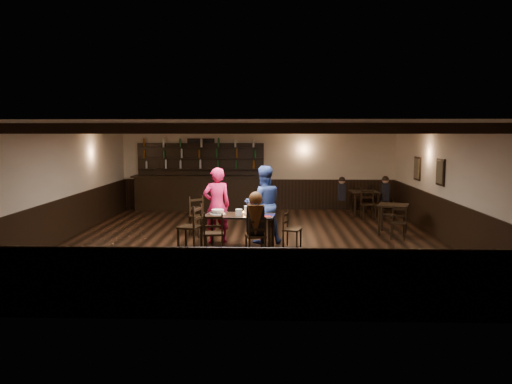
{
  "coord_description": "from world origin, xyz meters",
  "views": [
    {
      "loc": [
        0.45,
        -11.49,
        2.52
      ],
      "look_at": [
        0.07,
        0.2,
        1.14
      ],
      "focal_mm": 35.0,
      "sensor_mm": 36.0,
      "label": 1
    }
  ],
  "objects_px": {
    "bar_counter": "(200,188)",
    "cake": "(218,212)",
    "dining_table": "(240,219)",
    "man_blue": "(263,205)",
    "chair_near_left": "(213,231)",
    "chair_near_right": "(256,233)",
    "woman_pink": "(217,205)"
  },
  "relations": [
    {
      "from": "man_blue",
      "to": "bar_counter",
      "type": "xyz_separation_m",
      "value": [
        -2.16,
        4.87,
        -0.17
      ]
    },
    {
      "from": "man_blue",
      "to": "bar_counter",
      "type": "height_order",
      "value": "bar_counter"
    },
    {
      "from": "cake",
      "to": "woman_pink",
      "type": "bearing_deg",
      "value": 98.66
    },
    {
      "from": "man_blue",
      "to": "cake",
      "type": "distance_m",
      "value": 1.14
    },
    {
      "from": "chair_near_left",
      "to": "man_blue",
      "type": "distance_m",
      "value": 1.67
    },
    {
      "from": "dining_table",
      "to": "chair_near_left",
      "type": "bearing_deg",
      "value": -127.28
    },
    {
      "from": "chair_near_left",
      "to": "man_blue",
      "type": "xyz_separation_m",
      "value": [
        1.01,
        1.28,
        0.36
      ]
    },
    {
      "from": "man_blue",
      "to": "chair_near_left",
      "type": "bearing_deg",
      "value": 39.41
    },
    {
      "from": "woman_pink",
      "to": "man_blue",
      "type": "height_order",
      "value": "man_blue"
    },
    {
      "from": "dining_table",
      "to": "chair_near_left",
      "type": "distance_m",
      "value": 0.84
    },
    {
      "from": "chair_near_left",
      "to": "woman_pink",
      "type": "bearing_deg",
      "value": 92.95
    },
    {
      "from": "chair_near_left",
      "to": "chair_near_right",
      "type": "distance_m",
      "value": 0.89
    },
    {
      "from": "chair_near_left",
      "to": "chair_near_right",
      "type": "xyz_separation_m",
      "value": [
        0.89,
        -0.04,
        -0.05
      ]
    },
    {
      "from": "cake",
      "to": "bar_counter",
      "type": "relative_size",
      "value": 0.08
    },
    {
      "from": "woman_pink",
      "to": "bar_counter",
      "type": "distance_m",
      "value": 5.04
    },
    {
      "from": "chair_near_right",
      "to": "bar_counter",
      "type": "relative_size",
      "value": 0.19
    },
    {
      "from": "chair_near_left",
      "to": "bar_counter",
      "type": "distance_m",
      "value": 6.26
    },
    {
      "from": "dining_table",
      "to": "man_blue",
      "type": "relative_size",
      "value": 0.88
    },
    {
      "from": "chair_near_left",
      "to": "bar_counter",
      "type": "xyz_separation_m",
      "value": [
        -1.16,
        6.15,
        0.2
      ]
    },
    {
      "from": "chair_near_left",
      "to": "bar_counter",
      "type": "height_order",
      "value": "bar_counter"
    },
    {
      "from": "bar_counter",
      "to": "cake",
      "type": "bearing_deg",
      "value": -77.82
    },
    {
      "from": "chair_near_left",
      "to": "cake",
      "type": "relative_size",
      "value": 2.67
    },
    {
      "from": "chair_near_left",
      "to": "woman_pink",
      "type": "height_order",
      "value": "woman_pink"
    },
    {
      "from": "man_blue",
      "to": "bar_counter",
      "type": "bearing_deg",
      "value": -78.5
    },
    {
      "from": "dining_table",
      "to": "bar_counter",
      "type": "distance_m",
      "value": 5.74
    },
    {
      "from": "chair_near_right",
      "to": "bar_counter",
      "type": "height_order",
      "value": "bar_counter"
    },
    {
      "from": "bar_counter",
      "to": "woman_pink",
      "type": "bearing_deg",
      "value": -77.47
    },
    {
      "from": "chair_near_left",
      "to": "chair_near_right",
      "type": "height_order",
      "value": "chair_near_left"
    },
    {
      "from": "woman_pink",
      "to": "man_blue",
      "type": "relative_size",
      "value": 0.98
    },
    {
      "from": "chair_near_left",
      "to": "cake",
      "type": "distance_m",
      "value": 0.79
    },
    {
      "from": "chair_near_right",
      "to": "man_blue",
      "type": "distance_m",
      "value": 1.39
    },
    {
      "from": "dining_table",
      "to": "cake",
      "type": "height_order",
      "value": "cake"
    }
  ]
}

